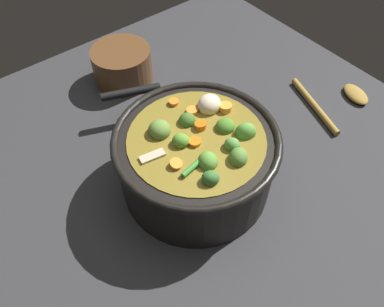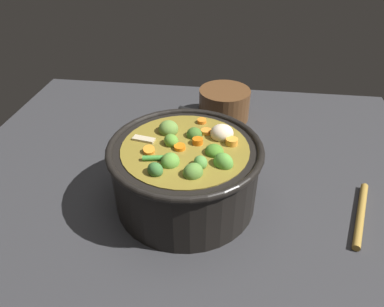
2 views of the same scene
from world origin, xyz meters
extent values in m
plane|color=#2D2D30|center=(0.00, 0.00, 0.00)|extent=(1.10, 1.10, 0.00)
cylinder|color=black|center=(0.00, 0.00, 0.06)|extent=(0.28, 0.28, 0.13)
torus|color=black|center=(0.00, 0.00, 0.13)|extent=(0.30, 0.30, 0.01)
cylinder|color=olive|center=(0.00, 0.00, 0.07)|extent=(0.24, 0.24, 0.12)
ellipsoid|color=#578535|center=(-0.03, 0.08, 0.14)|extent=(0.05, 0.05, 0.03)
ellipsoid|color=olive|center=(0.04, -0.05, 0.14)|extent=(0.06, 0.06, 0.03)
ellipsoid|color=#56903E|center=(-0.03, 0.05, 0.14)|extent=(0.03, 0.03, 0.02)
ellipsoid|color=#497F26|center=(-0.06, 0.01, 0.13)|extent=(0.05, 0.04, 0.03)
ellipsoid|color=#416B26|center=(-0.01, -0.04, 0.13)|extent=(0.03, 0.03, 0.03)
ellipsoid|color=#599331|center=(0.03, -0.01, 0.14)|extent=(0.04, 0.04, 0.03)
ellipsoid|color=#589838|center=(-0.07, 0.04, 0.14)|extent=(0.05, 0.05, 0.04)
ellipsoid|color=#3A6F31|center=(0.04, 0.08, 0.14)|extent=(0.04, 0.04, 0.03)
ellipsoid|color=#5B9436|center=(0.02, 0.05, 0.13)|extent=(0.04, 0.05, 0.03)
cylinder|color=orange|center=(0.01, 0.01, 0.13)|extent=(0.03, 0.03, 0.01)
cylinder|color=orange|center=(-0.02, -0.02, 0.13)|extent=(0.03, 0.03, 0.02)
cylinder|color=orange|center=(-0.09, -0.02, 0.13)|extent=(0.03, 0.03, 0.02)
cylinder|color=orange|center=(-0.03, -0.05, 0.13)|extent=(0.03, 0.03, 0.01)
cylinder|color=orange|center=(-0.02, -0.09, 0.13)|extent=(0.02, 0.02, 0.01)
cylinder|color=orange|center=(0.06, 0.02, 0.13)|extent=(0.03, 0.03, 0.02)
ellipsoid|color=beige|center=(-0.07, -0.04, 0.14)|extent=(0.05, 0.05, 0.04)
cylinder|color=#3E8B33|center=(0.05, 0.05, 0.14)|extent=(0.04, 0.02, 0.01)
cube|color=#C7B692|center=(0.08, -0.01, 0.13)|extent=(0.05, 0.02, 0.01)
cylinder|color=olive|center=(-0.35, 0.01, 0.01)|extent=(0.07, 0.18, 0.01)
cylinder|color=brown|center=(-0.06, -0.35, 0.04)|extent=(0.14, 0.14, 0.09)
cylinder|color=black|center=(-0.01, -0.23, 0.07)|extent=(0.12, 0.07, 0.02)
camera|label=1|loc=(0.28, 0.34, 0.63)|focal=36.32mm
camera|label=2|loc=(-0.08, 0.54, 0.50)|focal=32.97mm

